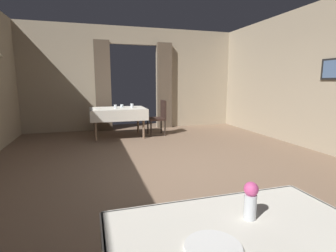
% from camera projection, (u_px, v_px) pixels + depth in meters
% --- Properties ---
extents(ground, '(10.08, 10.08, 0.00)m').
position_uv_depth(ground, '(180.00, 173.00, 4.05)').
color(ground, '#7A604C').
extents(wall_back, '(6.40, 0.27, 3.00)m').
position_uv_depth(wall_back, '(134.00, 78.00, 7.74)').
color(wall_back, tan).
rests_on(wall_back, ground).
extents(dining_table_mid, '(1.40, 1.03, 0.75)m').
position_uv_depth(dining_table_mid, '(118.00, 112.00, 6.63)').
color(dining_table_mid, '#7A604C').
rests_on(dining_table_mid, ground).
extents(chair_mid_right, '(0.44, 0.44, 0.93)m').
position_uv_depth(chair_mid_right, '(159.00, 116.00, 6.92)').
color(chair_mid_right, black).
rests_on(chair_mid_right, ground).
extents(flower_vase_near, '(0.07, 0.07, 0.19)m').
position_uv_depth(flower_vase_near, '(251.00, 199.00, 1.25)').
color(flower_vase_near, silver).
rests_on(flower_vase_near, dining_table_near).
extents(plate_near_c, '(0.23, 0.23, 0.01)m').
position_uv_depth(plate_near_c, '(213.00, 247.00, 1.03)').
color(plate_near_c, white).
rests_on(plate_near_c, dining_table_near).
extents(plate_mid_a, '(0.21, 0.21, 0.01)m').
position_uv_depth(plate_mid_a, '(96.00, 109.00, 6.42)').
color(plate_mid_a, white).
rests_on(plate_mid_a, dining_table_mid).
extents(glass_mid_b, '(0.08, 0.08, 0.11)m').
position_uv_depth(glass_mid_b, '(132.00, 106.00, 6.66)').
color(glass_mid_b, silver).
rests_on(glass_mid_b, dining_table_mid).
extents(glass_mid_c, '(0.08, 0.08, 0.08)m').
position_uv_depth(glass_mid_c, '(122.00, 106.00, 6.80)').
color(glass_mid_c, silver).
rests_on(glass_mid_c, dining_table_mid).
extents(glass_mid_d, '(0.07, 0.07, 0.10)m').
position_uv_depth(glass_mid_d, '(115.00, 107.00, 6.53)').
color(glass_mid_d, silver).
rests_on(glass_mid_d, dining_table_mid).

